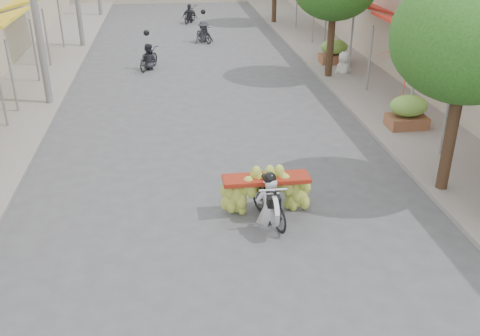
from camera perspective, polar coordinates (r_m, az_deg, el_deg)
name	(u,v)px	position (r m, az deg, el deg)	size (l,w,h in m)	color
ground	(248,323)	(9.41, 0.91, -16.16)	(120.00, 120.00, 0.00)	#4D4D51
sidewalk_left	(23,81)	(23.55, -22.12, 8.55)	(4.00, 60.00, 0.12)	gray
sidewalk_right	(357,69)	(24.17, 12.41, 10.25)	(4.00, 60.00, 0.12)	gray
street_tree_near	(469,38)	(12.93, 23.19, 12.61)	(3.40, 3.40, 5.25)	#3A2719
produce_crate_mid	(408,109)	(17.50, 17.51, 5.99)	(1.20, 0.88, 1.16)	brown
produce_crate_far	(334,50)	(24.68, 10.00, 12.34)	(1.20, 0.88, 1.16)	brown
banana_motorbike	(268,191)	(11.84, 2.99, -2.44)	(2.20, 1.88, 2.08)	black
market_umbrella	(410,48)	(17.41, 17.71, 12.13)	(2.06, 2.06, 1.86)	red
pedestrian	(345,52)	(23.15, 11.12, 12.08)	(0.94, 0.66, 1.74)	white
bg_motorbike_a	(148,52)	(24.04, -9.80, 12.06)	(1.19, 1.76, 1.95)	black
bg_motorbike_b	(204,26)	(28.87, -3.91, 14.92)	(1.19, 1.52, 1.95)	black
bg_motorbike_c	(190,10)	(34.42, -5.41, 16.44)	(1.26, 1.90, 1.95)	black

